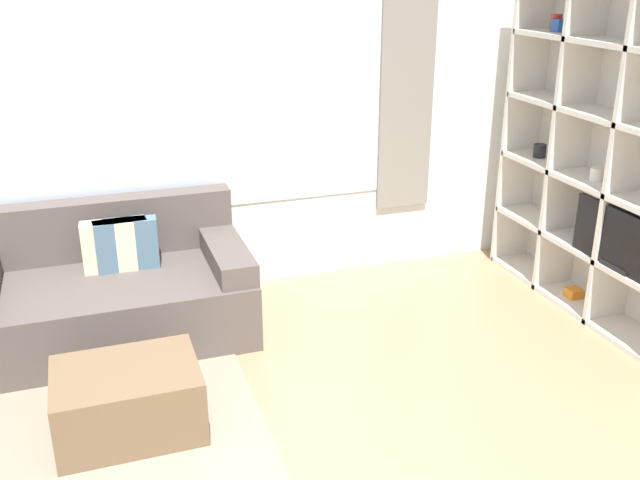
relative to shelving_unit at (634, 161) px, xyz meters
name	(u,v)px	position (x,y,z in m)	size (l,w,h in m)	color
wall_back	(180,112)	(-2.66, 1.45, 0.21)	(6.81, 0.11, 2.70)	white
area_rug	(7,435)	(-3.90, -0.04, -1.14)	(2.64, 2.11, 0.01)	gray
shelving_unit	(634,161)	(0.00, 0.00, 0.00)	(0.35, 2.40, 2.31)	silver
couch_main	(110,292)	(-3.27, 0.92, -0.83)	(1.78, 0.99, 0.84)	#564C47
ottoman	(128,401)	(-3.27, -0.21, -0.95)	(0.74, 0.56, 0.38)	brown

